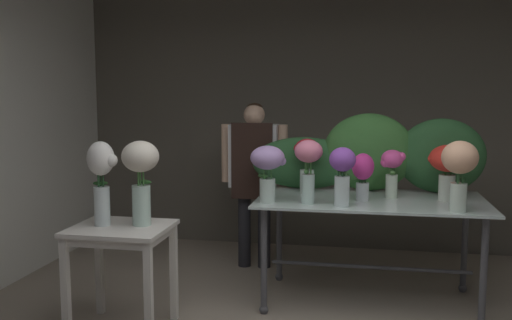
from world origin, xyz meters
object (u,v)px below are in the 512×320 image
object	(u,v)px
vase_magenta_peonies	(363,173)
vase_crimson_dahlias	(307,159)
vase_rosy_snapdragons	(308,162)
vase_white_roses_tall	(101,174)
florist	(254,167)
vase_peach_freesia	(460,166)
vase_scarlet_lilies	(447,165)
vase_violet_tulips	(342,172)
side_table_white	(121,241)
vase_fuchsia_hydrangea	(392,168)
vase_lilac_roses	(267,165)
vase_cream_lisianthus_tall	(141,172)
display_table_glass	(370,215)

from	to	relation	value
vase_magenta_peonies	vase_crimson_dahlias	world-z (taller)	vase_crimson_dahlias
vase_rosy_snapdragons	vase_white_roses_tall	distance (m)	1.50
florist	vase_peach_freesia	distance (m)	2.01
vase_scarlet_lilies	vase_crimson_dahlias	distance (m)	1.10
vase_crimson_dahlias	vase_violet_tulips	bearing A→B (deg)	-59.35
florist	vase_white_roses_tall	distance (m)	1.78
vase_crimson_dahlias	vase_white_roses_tall	world-z (taller)	vase_white_roses_tall
vase_peach_freesia	side_table_white	bearing A→B (deg)	-167.95
side_table_white	vase_violet_tulips	world-z (taller)	vase_violet_tulips
vase_rosy_snapdragons	vase_white_roses_tall	bearing A→B (deg)	-157.05
side_table_white	vase_fuchsia_hydrangea	distance (m)	2.13
vase_white_roses_tall	vase_peach_freesia	bearing A→B (deg)	11.42
vase_lilac_roses	vase_white_roses_tall	world-z (taller)	vase_white_roses_tall
florist	vase_crimson_dahlias	xyz separation A→B (m)	(0.56, -0.56, 0.15)
florist	vase_white_roses_tall	world-z (taller)	florist
vase_rosy_snapdragons	vase_white_roses_tall	size ratio (longest dim) A/B	0.81
florist	vase_rosy_snapdragons	world-z (taller)	florist
vase_fuchsia_hydrangea	vase_cream_lisianthus_tall	world-z (taller)	vase_cream_lisianthus_tall
vase_crimson_dahlias	vase_peach_freesia	bearing A→B (deg)	-26.23
display_table_glass	side_table_white	distance (m)	1.92
vase_rosy_snapdragons	vase_violet_tulips	xyz separation A→B (m)	(0.25, -0.06, -0.06)
vase_crimson_dahlias	vase_rosy_snapdragons	bearing A→B (deg)	-83.40
vase_lilac_roses	vase_peach_freesia	size ratio (longest dim) A/B	0.87
vase_magenta_peonies	florist	bearing A→B (deg)	140.57
vase_scarlet_lilies	vase_crimson_dahlias	world-z (taller)	vase_crimson_dahlias
vase_scarlet_lilies	vase_magenta_peonies	bearing A→B (deg)	-167.31
vase_crimson_dahlias	vase_scarlet_lilies	bearing A→B (deg)	-6.86
side_table_white	vase_violet_tulips	distance (m)	1.65
vase_fuchsia_hydrangea	vase_violet_tulips	bearing A→B (deg)	-132.49
side_table_white	vase_peach_freesia	size ratio (longest dim) A/B	1.50
vase_violet_tulips	vase_fuchsia_hydrangea	bearing A→B (deg)	47.51
vase_crimson_dahlias	vase_cream_lisianthus_tall	world-z (taller)	vase_cream_lisianthus_tall
display_table_glass	florist	world-z (taller)	florist
side_table_white	vase_violet_tulips	bearing A→B (deg)	19.26
side_table_white	vase_white_roses_tall	size ratio (longest dim) A/B	1.27
vase_fuchsia_hydrangea	vase_crimson_dahlias	xyz separation A→B (m)	(-0.68, 0.11, 0.04)
vase_white_roses_tall	florist	bearing A→B (deg)	64.39
vase_violet_tulips	vase_cream_lisianthus_tall	distance (m)	1.44
vase_fuchsia_hydrangea	vase_scarlet_lilies	distance (m)	0.41
vase_scarlet_lilies	vase_violet_tulips	xyz separation A→B (m)	(-0.78, -0.39, -0.02)
vase_rosy_snapdragons	vase_crimson_dahlias	xyz separation A→B (m)	(-0.05, 0.46, -0.03)
vase_violet_tulips	florist	bearing A→B (deg)	128.82
vase_peach_freesia	vase_rosy_snapdragons	bearing A→B (deg)	175.13
vase_magenta_peonies	vase_rosy_snapdragons	xyz separation A→B (m)	(-0.40, -0.18, 0.10)
vase_peach_freesia	display_table_glass	bearing A→B (deg)	148.01
vase_fuchsia_hydrangea	vase_scarlet_lilies	bearing A→B (deg)	-2.56
side_table_white	vase_fuchsia_hydrangea	size ratio (longest dim) A/B	1.96
vase_violet_tulips	vase_crimson_dahlias	bearing A→B (deg)	120.65
vase_rosy_snapdragons	vase_peach_freesia	xyz separation A→B (m)	(1.06, -0.09, 0.01)
vase_scarlet_lilies	vase_peach_freesia	xyz separation A→B (m)	(0.02, -0.42, 0.04)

